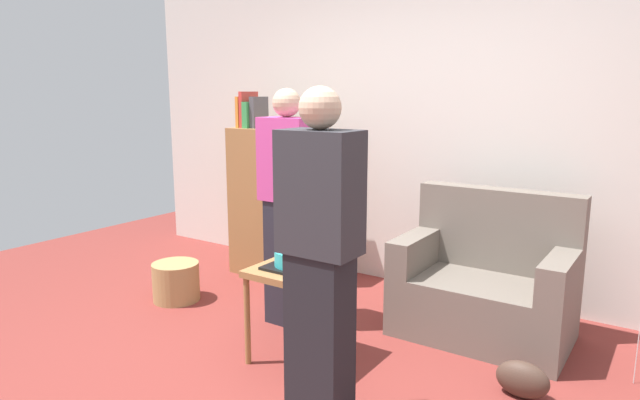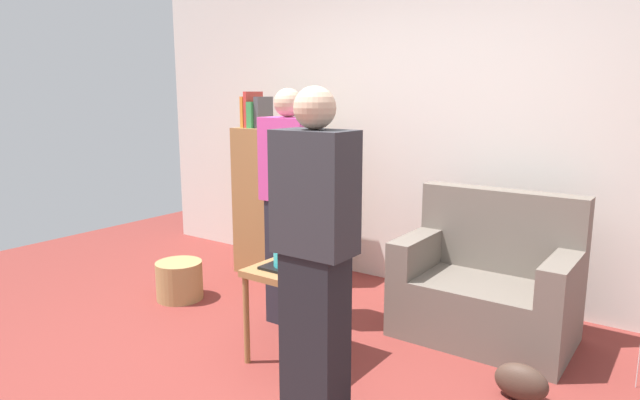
{
  "view_description": "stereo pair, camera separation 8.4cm",
  "coord_description": "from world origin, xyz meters",
  "px_view_note": "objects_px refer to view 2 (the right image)",
  "views": [
    {
      "loc": [
        1.77,
        -2.14,
        1.6
      ],
      "look_at": [
        -0.09,
        0.62,
        0.95
      ],
      "focal_mm": 30.93,
      "sensor_mm": 36.0,
      "label": 1
    },
    {
      "loc": [
        1.84,
        -2.09,
        1.6
      ],
      "look_at": [
        -0.09,
        0.62,
        0.95
      ],
      "focal_mm": 30.93,
      "sensor_mm": 36.0,
      "label": 2
    }
  ],
  "objects_px": {
    "couch": "(487,286)",
    "bookshelf": "(279,201)",
    "person_blowing_candles": "(289,207)",
    "person_holding_cake": "(315,263)",
    "wicker_basket": "(179,280)",
    "handbag": "(521,382)",
    "side_table": "(296,281)",
    "birthday_cake": "(295,259)"
  },
  "relations": [
    {
      "from": "couch",
      "to": "bookshelf",
      "type": "relative_size",
      "value": 0.68
    },
    {
      "from": "person_blowing_candles",
      "to": "person_holding_cake",
      "type": "xyz_separation_m",
      "value": [
        0.88,
        -0.92,
        0.0
      ]
    },
    {
      "from": "wicker_basket",
      "to": "handbag",
      "type": "height_order",
      "value": "wicker_basket"
    },
    {
      "from": "person_holding_cake",
      "to": "handbag",
      "type": "bearing_deg",
      "value": -104.45
    },
    {
      "from": "side_table",
      "to": "birthday_cake",
      "type": "bearing_deg",
      "value": -111.52
    },
    {
      "from": "couch",
      "to": "person_holding_cake",
      "type": "height_order",
      "value": "person_holding_cake"
    },
    {
      "from": "handbag",
      "to": "birthday_cake",
      "type": "bearing_deg",
      "value": -165.42
    },
    {
      "from": "bookshelf",
      "to": "person_holding_cake",
      "type": "xyz_separation_m",
      "value": [
        1.61,
        -1.68,
        0.16
      ]
    },
    {
      "from": "birthday_cake",
      "to": "handbag",
      "type": "bearing_deg",
      "value": 14.58
    },
    {
      "from": "birthday_cake",
      "to": "wicker_basket",
      "type": "bearing_deg",
      "value": 169.25
    },
    {
      "from": "person_holding_cake",
      "to": "bookshelf",
      "type": "bearing_deg",
      "value": -18.6
    },
    {
      "from": "birthday_cake",
      "to": "handbag",
      "type": "xyz_separation_m",
      "value": [
        1.25,
        0.33,
        -0.53
      ]
    },
    {
      "from": "birthday_cake",
      "to": "wicker_basket",
      "type": "height_order",
      "value": "birthday_cake"
    },
    {
      "from": "bookshelf",
      "to": "wicker_basket",
      "type": "height_order",
      "value": "bookshelf"
    },
    {
      "from": "side_table",
      "to": "person_holding_cake",
      "type": "distance_m",
      "value": 0.79
    },
    {
      "from": "wicker_basket",
      "to": "couch",
      "type": "bearing_deg",
      "value": 18.83
    },
    {
      "from": "side_table",
      "to": "person_blowing_candles",
      "type": "relative_size",
      "value": 0.36
    },
    {
      "from": "wicker_basket",
      "to": "handbag",
      "type": "bearing_deg",
      "value": 1.45
    },
    {
      "from": "birthday_cake",
      "to": "person_blowing_candles",
      "type": "distance_m",
      "value": 0.6
    },
    {
      "from": "side_table",
      "to": "couch",
      "type": "bearing_deg",
      "value": 50.64
    },
    {
      "from": "side_table",
      "to": "handbag",
      "type": "relative_size",
      "value": 2.08
    },
    {
      "from": "bookshelf",
      "to": "birthday_cake",
      "type": "xyz_separation_m",
      "value": [
        1.1,
        -1.18,
        -0.04
      ]
    },
    {
      "from": "birthday_cake",
      "to": "wicker_basket",
      "type": "relative_size",
      "value": 0.89
    },
    {
      "from": "couch",
      "to": "person_holding_cake",
      "type": "relative_size",
      "value": 0.67
    },
    {
      "from": "bookshelf",
      "to": "couch",
      "type": "bearing_deg",
      "value": -5.1
    },
    {
      "from": "person_holding_cake",
      "to": "wicker_basket",
      "type": "relative_size",
      "value": 4.53
    },
    {
      "from": "person_blowing_candles",
      "to": "side_table",
      "type": "bearing_deg",
      "value": -69.76
    },
    {
      "from": "birthday_cake",
      "to": "person_holding_cake",
      "type": "xyz_separation_m",
      "value": [
        0.51,
        -0.5,
        0.2
      ]
    },
    {
      "from": "couch",
      "to": "birthday_cake",
      "type": "height_order",
      "value": "couch"
    },
    {
      "from": "person_blowing_candles",
      "to": "handbag",
      "type": "relative_size",
      "value": 5.82
    },
    {
      "from": "bookshelf",
      "to": "birthday_cake",
      "type": "relative_size",
      "value": 5.03
    },
    {
      "from": "person_blowing_candles",
      "to": "birthday_cake",
      "type": "bearing_deg",
      "value": -69.77
    },
    {
      "from": "side_table",
      "to": "person_blowing_candles",
      "type": "height_order",
      "value": "person_blowing_candles"
    },
    {
      "from": "side_table",
      "to": "handbag",
      "type": "bearing_deg",
      "value": 14.58
    },
    {
      "from": "person_holding_cake",
      "to": "person_blowing_candles",
      "type": "bearing_deg",
      "value": -18.46
    },
    {
      "from": "wicker_basket",
      "to": "person_holding_cake",
      "type": "bearing_deg",
      "value": -22.1
    },
    {
      "from": "couch",
      "to": "wicker_basket",
      "type": "distance_m",
      "value": 2.32
    },
    {
      "from": "wicker_basket",
      "to": "birthday_cake",
      "type": "bearing_deg",
      "value": -10.75
    },
    {
      "from": "bookshelf",
      "to": "person_blowing_candles",
      "type": "distance_m",
      "value": 1.06
    },
    {
      "from": "bookshelf",
      "to": "side_table",
      "type": "height_order",
      "value": "bookshelf"
    },
    {
      "from": "birthday_cake",
      "to": "handbag",
      "type": "height_order",
      "value": "birthday_cake"
    },
    {
      "from": "wicker_basket",
      "to": "person_blowing_candles",
      "type": "bearing_deg",
      "value": 9.12
    }
  ]
}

